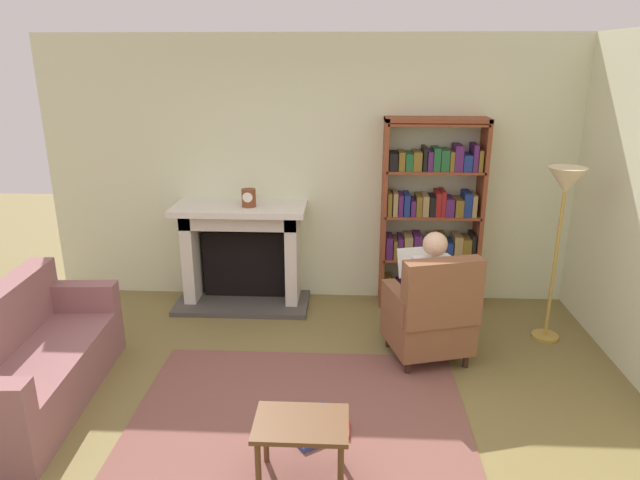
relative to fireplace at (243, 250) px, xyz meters
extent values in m
plane|color=olive|center=(0.76, -2.30, -0.57)|extent=(14.00, 14.00, 0.00)
cube|color=beige|center=(0.76, 0.25, 0.78)|extent=(5.60, 0.10, 2.70)
cube|color=brown|center=(0.76, -2.00, -0.56)|extent=(2.40, 1.80, 0.01)
cube|color=#4C4742|center=(0.00, -0.12, -0.54)|extent=(1.37, 0.64, 0.05)
cube|color=black|center=(0.00, 0.10, -0.17)|extent=(0.85, 0.20, 0.70)
cube|color=silver|center=(-0.52, -0.02, -0.06)|extent=(0.12, 0.44, 1.00)
cube|color=silver|center=(0.52, -0.02, -0.06)|extent=(0.12, 0.44, 1.00)
cube|color=silver|center=(0.00, -0.02, 0.36)|extent=(1.17, 0.44, 0.16)
cube|color=silver|center=(0.00, -0.08, 0.47)|extent=(1.33, 0.56, 0.06)
cylinder|color=brown|center=(0.10, -0.10, 0.58)|extent=(0.14, 0.14, 0.18)
cylinder|color=white|center=(0.10, -0.16, 0.61)|extent=(0.10, 0.01, 0.10)
cube|color=brown|center=(1.44, 0.04, 0.40)|extent=(0.04, 0.32, 1.92)
cube|color=brown|center=(2.40, 0.04, 0.40)|extent=(0.04, 0.32, 1.92)
cube|color=brown|center=(1.92, 0.04, 1.34)|extent=(0.99, 0.32, 0.04)
cube|color=brown|center=(1.92, 0.04, -0.51)|extent=(0.95, 0.32, 0.02)
cube|color=brown|center=(1.51, 0.03, -0.38)|extent=(0.07, 0.26, 0.22)
cube|color=black|center=(1.57, 0.03, -0.41)|extent=(0.05, 0.26, 0.16)
cube|color=#4C1E59|center=(1.64, 0.03, -0.41)|extent=(0.08, 0.26, 0.17)
cube|color=brown|center=(1.72, 0.03, -0.38)|extent=(0.05, 0.26, 0.23)
cube|color=#1E592D|center=(1.77, 0.03, -0.39)|extent=(0.04, 0.26, 0.21)
cube|color=#1E592D|center=(1.83, 0.03, -0.40)|extent=(0.07, 0.26, 0.18)
cube|color=#4C1E59|center=(1.91, 0.03, -0.38)|extent=(0.08, 0.26, 0.23)
cube|color=#4C1E59|center=(2.00, 0.03, -0.37)|extent=(0.08, 0.26, 0.25)
cube|color=#1E592D|center=(2.08, 0.03, -0.38)|extent=(0.07, 0.26, 0.22)
cube|color=#997F4C|center=(2.16, 0.03, -0.41)|extent=(0.07, 0.26, 0.18)
cube|color=brown|center=(2.23, 0.03, -0.37)|extent=(0.05, 0.26, 0.24)
cube|color=#1E592D|center=(2.30, 0.03, -0.37)|extent=(0.07, 0.26, 0.25)
cube|color=#1E592D|center=(2.35, 0.03, -0.38)|extent=(0.04, 0.26, 0.22)
cube|color=brown|center=(1.92, 0.04, -0.05)|extent=(0.95, 0.32, 0.02)
cube|color=#4C1E59|center=(1.51, 0.03, 0.07)|extent=(0.07, 0.26, 0.22)
cube|color=brown|center=(1.57, 0.03, 0.05)|extent=(0.04, 0.26, 0.19)
cube|color=#4C1E59|center=(1.62, 0.03, 0.07)|extent=(0.05, 0.26, 0.22)
cube|color=#997F4C|center=(1.70, 0.03, 0.08)|extent=(0.08, 0.26, 0.24)
cube|color=#4C1E59|center=(1.79, 0.03, 0.08)|extent=(0.08, 0.26, 0.25)
cube|color=#997F4C|center=(1.87, 0.03, 0.04)|extent=(0.07, 0.26, 0.16)
cube|color=#997F4C|center=(1.94, 0.03, 0.08)|extent=(0.07, 0.26, 0.24)
cube|color=brown|center=(2.02, 0.03, 0.08)|extent=(0.09, 0.26, 0.25)
cube|color=navy|center=(2.11, 0.03, 0.05)|extent=(0.07, 0.26, 0.18)
cube|color=#997F4C|center=(2.19, 0.03, 0.08)|extent=(0.08, 0.26, 0.24)
cube|color=brown|center=(2.28, 0.03, 0.07)|extent=(0.08, 0.26, 0.22)
cube|color=black|center=(2.34, 0.03, 0.09)|extent=(0.04, 0.26, 0.26)
cube|color=brown|center=(1.92, 0.04, 0.40)|extent=(0.95, 0.32, 0.02)
cube|color=brown|center=(1.49, 0.03, 0.52)|extent=(0.04, 0.26, 0.23)
cube|color=#997F4C|center=(1.55, 0.03, 0.52)|extent=(0.05, 0.26, 0.23)
cube|color=#4C1E59|center=(1.60, 0.03, 0.51)|extent=(0.04, 0.26, 0.21)
cube|color=navy|center=(1.66, 0.03, 0.52)|extent=(0.06, 0.26, 0.21)
cube|color=#4C1E59|center=(1.72, 0.03, 0.49)|extent=(0.05, 0.26, 0.16)
cube|color=brown|center=(1.78, 0.03, 0.51)|extent=(0.06, 0.26, 0.20)
cube|color=#997F4C|center=(1.84, 0.03, 0.51)|extent=(0.06, 0.26, 0.20)
cube|color=black|center=(1.91, 0.03, 0.51)|extent=(0.06, 0.26, 0.19)
cube|color=maroon|center=(1.97, 0.03, 0.53)|extent=(0.05, 0.26, 0.24)
cube|color=maroon|center=(2.02, 0.03, 0.53)|extent=(0.04, 0.26, 0.25)
cube|color=#4C1E59|center=(2.08, 0.03, 0.50)|extent=(0.08, 0.26, 0.18)
cube|color=brown|center=(2.17, 0.03, 0.49)|extent=(0.08, 0.26, 0.17)
cube|color=navy|center=(2.25, 0.03, 0.53)|extent=(0.07, 0.26, 0.24)
cube|color=#997F4C|center=(2.32, 0.03, 0.52)|extent=(0.04, 0.26, 0.22)
cube|color=brown|center=(1.92, 0.04, 0.85)|extent=(0.95, 0.32, 0.02)
cube|color=black|center=(1.51, 0.03, 0.94)|extent=(0.08, 0.26, 0.17)
cube|color=brown|center=(1.59, 0.03, 0.95)|extent=(0.06, 0.26, 0.18)
cube|color=#1E592D|center=(1.66, 0.03, 0.94)|extent=(0.07, 0.26, 0.17)
cube|color=brown|center=(1.74, 0.03, 0.95)|extent=(0.08, 0.26, 0.18)
cube|color=black|center=(1.81, 0.03, 0.97)|extent=(0.04, 0.26, 0.23)
cube|color=#4C1E59|center=(1.86, 0.03, 0.95)|extent=(0.05, 0.26, 0.19)
cube|color=#1E592D|center=(1.93, 0.03, 0.97)|extent=(0.07, 0.26, 0.22)
cube|color=#1E592D|center=(2.00, 0.03, 0.96)|extent=(0.08, 0.26, 0.20)
cube|color=brown|center=(2.07, 0.03, 0.95)|extent=(0.04, 0.26, 0.19)
cube|color=#4C1E59|center=(2.13, 0.03, 0.98)|extent=(0.08, 0.26, 0.25)
cube|color=navy|center=(2.22, 0.03, 0.94)|extent=(0.08, 0.26, 0.16)
cube|color=#4C1E59|center=(2.29, 0.03, 0.99)|extent=(0.05, 0.26, 0.26)
cube|color=brown|center=(2.34, 0.03, 0.96)|extent=(0.04, 0.26, 0.20)
cube|color=brown|center=(1.92, 0.04, 1.30)|extent=(0.95, 0.32, 0.02)
cylinder|color=#331E14|center=(1.96, -0.78, -0.51)|extent=(0.05, 0.05, 0.12)
cylinder|color=#331E14|center=(1.46, -0.92, -0.51)|extent=(0.05, 0.05, 0.12)
cylinder|color=#331E14|center=(2.09, -1.24, -0.51)|extent=(0.05, 0.05, 0.12)
cylinder|color=#331E14|center=(1.59, -1.38, -0.51)|extent=(0.05, 0.05, 0.12)
cube|color=brown|center=(1.77, -1.08, -0.30)|extent=(0.78, 0.75, 0.30)
cube|color=brown|center=(1.84, -1.31, 0.13)|extent=(0.66, 0.33, 0.55)
cube|color=brown|center=(2.03, -1.01, -0.04)|extent=(0.26, 0.55, 0.22)
cube|color=brown|center=(1.51, -1.15, -0.04)|extent=(0.26, 0.55, 0.22)
cube|color=white|center=(1.79, -1.13, 0.10)|extent=(0.36, 0.28, 0.50)
sphere|color=#D8AD8C|center=(1.79, -1.13, 0.47)|extent=(0.20, 0.20, 0.20)
cube|color=#191E3F|center=(1.81, -0.91, -0.10)|extent=(0.22, 0.42, 0.12)
cube|color=#191E3F|center=(1.66, -0.96, -0.10)|extent=(0.22, 0.42, 0.12)
cylinder|color=#191E3F|center=(1.76, -0.73, -0.36)|extent=(0.10, 0.10, 0.42)
cylinder|color=#191E3F|center=(1.61, -0.77, -0.36)|extent=(0.10, 0.10, 0.42)
cube|color=white|center=(1.70, -0.81, 0.20)|extent=(0.38, 0.20, 0.25)
cube|color=#905E5F|center=(-1.19, -1.91, -0.37)|extent=(0.80, 1.74, 0.40)
cube|color=#905E5F|center=(-1.23, -1.14, -0.05)|extent=(0.71, 0.20, 0.24)
cube|color=brown|center=(0.83, -2.65, -0.15)|extent=(0.56, 0.39, 0.03)
cylinder|color=brown|center=(0.59, -2.80, -0.37)|extent=(0.04, 0.04, 0.40)
cylinder|color=brown|center=(1.07, -2.80, -0.37)|extent=(0.04, 0.04, 0.40)
cylinder|color=brown|center=(0.59, -2.49, -0.37)|extent=(0.04, 0.04, 0.40)
cylinder|color=brown|center=(1.07, -2.49, -0.37)|extent=(0.04, 0.04, 0.40)
cube|color=#334CA5|center=(0.92, -1.99, -0.54)|extent=(0.23, 0.24, 0.04)
cube|color=#334CA5|center=(0.83, -2.26, -0.53)|extent=(0.28, 0.29, 0.04)
cube|color=red|center=(1.01, -2.17, -0.54)|extent=(0.23, 0.18, 0.03)
cube|color=#334CA5|center=(0.83, -1.96, -0.54)|extent=(0.19, 0.15, 0.03)
cylinder|color=#B7933F|center=(2.92, -0.68, -0.55)|extent=(0.24, 0.24, 0.03)
cylinder|color=#B7933F|center=(2.92, -0.68, 0.14)|extent=(0.03, 0.03, 1.35)
cone|color=beige|center=(2.92, -0.68, 0.92)|extent=(0.32, 0.32, 0.22)
camera|label=1|loc=(1.08, -5.46, 1.90)|focal=31.61mm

